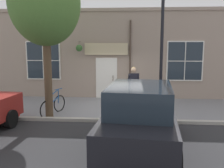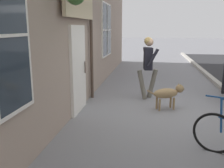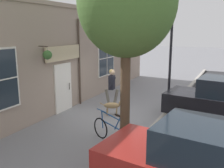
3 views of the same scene
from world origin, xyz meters
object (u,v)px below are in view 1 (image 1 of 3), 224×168
(pedestrian_walking, at_px, (133,82))
(leaning_bicycle, at_px, (53,105))
(street_tree_by_curb, at_px, (44,5))
(fire_hydrant, at_px, (17,108))
(dog_on_leash, at_px, (113,99))
(street_lamp, at_px, (162,31))
(parked_car_mid_block, at_px, (140,117))

(pedestrian_walking, relative_size, leaning_bicycle, 1.06)
(street_tree_by_curb, relative_size, fire_hydrant, 7.56)
(leaning_bicycle, relative_size, fire_hydrant, 2.18)
(street_tree_by_curb, relative_size, leaning_bicycle, 3.46)
(pedestrian_walking, bearing_deg, dog_on_leash, -59.35)
(street_tree_by_curb, distance_m, street_lamp, 4.30)
(parked_car_mid_block, height_order, street_lamp, street_lamp)
(pedestrian_walking, distance_m, leaning_bicycle, 3.68)
(pedestrian_walking, height_order, dog_on_leash, pedestrian_walking)
(street_tree_by_curb, bearing_deg, pedestrian_walking, 123.11)
(street_tree_by_curb, height_order, fire_hydrant, street_tree_by_curb)
(street_tree_by_curb, bearing_deg, parked_car_mid_block, 52.31)
(pedestrian_walking, bearing_deg, street_tree_by_curb, -56.89)
(parked_car_mid_block, height_order, fire_hydrant, parked_car_mid_block)
(street_tree_by_curb, height_order, leaning_bicycle, street_tree_by_curb)
(street_lamp, bearing_deg, dog_on_leash, -135.10)
(parked_car_mid_block, bearing_deg, fire_hydrant, -118.52)
(street_tree_by_curb, distance_m, parked_car_mid_block, 5.39)
(dog_on_leash, distance_m, fire_hydrant, 3.93)
(street_tree_by_curb, bearing_deg, leaning_bicycle, 173.05)
(leaning_bicycle, bearing_deg, fire_hydrant, -63.76)
(leaning_bicycle, height_order, fire_hydrant, leaning_bicycle)
(pedestrian_walking, relative_size, fire_hydrant, 2.32)
(leaning_bicycle, bearing_deg, street_tree_by_curb, -6.95)
(leaning_bicycle, relative_size, street_lamp, 0.34)
(pedestrian_walking, height_order, parked_car_mid_block, pedestrian_walking)
(leaning_bicycle, bearing_deg, street_lamp, 80.23)
(pedestrian_walking, distance_m, dog_on_leash, 1.25)
(leaning_bicycle, xyz_separation_m, parked_car_mid_block, (3.08, 3.33, 0.50))
(pedestrian_walking, distance_m, street_lamp, 3.32)
(pedestrian_walking, bearing_deg, street_lamp, 21.24)
(dog_on_leash, bearing_deg, parked_car_mid_block, 13.72)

